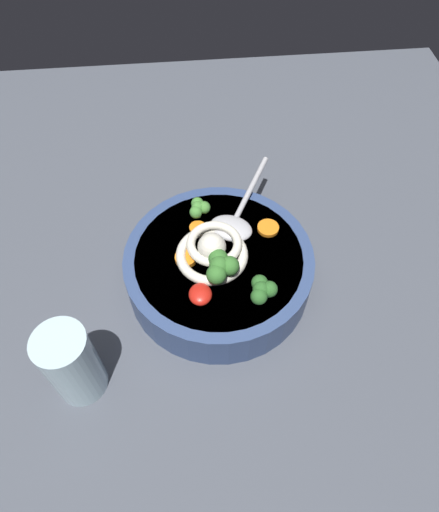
{
  "coord_description": "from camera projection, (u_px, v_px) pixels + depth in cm",
  "views": [
    {
      "loc": [
        -36.53,
        0.11,
        59.33
      ],
      "look_at": [
        -0.85,
        -3.42,
        9.95
      ],
      "focal_mm": 32.13,
      "sensor_mm": 36.0,
      "label": 1
    }
  ],
  "objects": [
    {
      "name": "soup_bowl",
      "position": [
        220.0,
        268.0,
        0.63
      ],
      "size": [
        25.63,
        25.63,
        6.06
      ],
      "color": "#334775",
      "rests_on": "table_slab"
    },
    {
      "name": "carrot_slice_beside_chili",
      "position": [
        187.0,
        258.0,
        0.6
      ],
      "size": [
        2.88,
        2.88,
        0.74
      ],
      "primitive_type": "cylinder",
      "color": "orange",
      "rests_on": "soup_bowl"
    },
    {
      "name": "carrot_slice_left",
      "position": [
        269.0,
        228.0,
        0.64
      ],
      "size": [
        2.99,
        2.99,
        0.52
      ],
      "primitive_type": "cylinder",
      "color": "orange",
      "rests_on": "soup_bowl"
    },
    {
      "name": "drinking_glass",
      "position": [
        73.0,
        364.0,
        0.52
      ],
      "size": [
        6.09,
        6.09,
        11.7
      ],
      "primitive_type": "cylinder",
      "color": "silver",
      "rests_on": "table_slab"
    },
    {
      "name": "table_slab",
      "position": [
        196.0,
        285.0,
        0.68
      ],
      "size": [
        112.8,
        112.8,
        3.89
      ],
      "primitive_type": "cube",
      "color": "#474C56",
      "rests_on": "ground"
    },
    {
      "name": "broccoli_floret_beside_noodles",
      "position": [
        263.0,
        290.0,
        0.56
      ],
      "size": [
        4.03,
        3.47,
        3.19
      ],
      "color": "#7A9E60",
      "rests_on": "soup_bowl"
    },
    {
      "name": "chili_sauce_dollop",
      "position": [
        201.0,
        294.0,
        0.57
      ],
      "size": [
        3.22,
        2.89,
        1.45
      ],
      "primitive_type": "ellipsoid",
      "color": "red",
      "rests_on": "soup_bowl"
    },
    {
      "name": "carrot_slice_near_spoon",
      "position": [
        199.0,
        228.0,
        0.64
      ],
      "size": [
        2.34,
        2.34,
        0.47
      ],
      "primitive_type": "cylinder",
      "color": "orange",
      "rests_on": "soup_bowl"
    },
    {
      "name": "broccoli_floret_right",
      "position": [
        200.0,
        208.0,
        0.64
      ],
      "size": [
        3.45,
        2.97,
        2.72
      ],
      "color": "#7A9E60",
      "rests_on": "soup_bowl"
    },
    {
      "name": "noodle_pile",
      "position": [
        213.0,
        251.0,
        0.6
      ],
      "size": [
        10.53,
        10.32,
        4.23
      ],
      "color": "silver",
      "rests_on": "soup_bowl"
    },
    {
      "name": "soup_spoon",
      "position": [
        235.0,
        221.0,
        0.64
      ],
      "size": [
        16.82,
        10.97,
        1.6
      ],
      "rotation": [
        0.0,
        0.0,
        5.8
      ],
      "color": "#B7B7BC",
      "rests_on": "soup_bowl"
    },
    {
      "name": "broccoli_floret_front",
      "position": [
        222.0,
        266.0,
        0.57
      ],
      "size": [
        4.98,
        4.29,
        3.94
      ],
      "color": "#7A9E60",
      "rests_on": "soup_bowl"
    }
  ]
}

